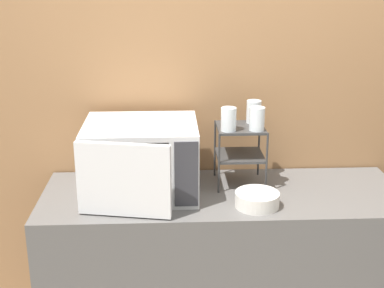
{
  "coord_description": "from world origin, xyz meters",
  "views": [
    {
      "loc": [
        -0.26,
        -2.03,
        1.94
      ],
      "look_at": [
        -0.15,
        0.33,
        1.15
      ],
      "focal_mm": 50.0,
      "sensor_mm": 36.0,
      "label": 1
    }
  ],
  "objects_px": {
    "microwave": "(141,159)",
    "bowl": "(257,200)",
    "glass_back_right": "(254,112)",
    "dish_rack": "(240,143)",
    "glass_front_right": "(257,119)",
    "glass_front_left": "(229,119)"
  },
  "relations": [
    {
      "from": "microwave",
      "to": "bowl",
      "type": "height_order",
      "value": "microwave"
    },
    {
      "from": "glass_back_right",
      "to": "bowl",
      "type": "distance_m",
      "value": 0.46
    },
    {
      "from": "bowl",
      "to": "dish_rack",
      "type": "bearing_deg",
      "value": 99.41
    },
    {
      "from": "glass_front_right",
      "to": "bowl",
      "type": "distance_m",
      "value": 0.38
    },
    {
      "from": "glass_back_right",
      "to": "bowl",
      "type": "bearing_deg",
      "value": -94.47
    },
    {
      "from": "glass_front_left",
      "to": "bowl",
      "type": "xyz_separation_m",
      "value": [
        0.11,
        -0.21,
        -0.32
      ]
    },
    {
      "from": "glass_front_left",
      "to": "glass_back_right",
      "type": "distance_m",
      "value": 0.19
    },
    {
      "from": "glass_front_left",
      "to": "bowl",
      "type": "height_order",
      "value": "glass_front_left"
    },
    {
      "from": "glass_back_right",
      "to": "bowl",
      "type": "relative_size",
      "value": 0.56
    },
    {
      "from": "glass_back_right",
      "to": "dish_rack",
      "type": "bearing_deg",
      "value": -138.01
    },
    {
      "from": "glass_front_right",
      "to": "bowl",
      "type": "xyz_separation_m",
      "value": [
        -0.02,
        -0.21,
        -0.32
      ]
    },
    {
      "from": "dish_rack",
      "to": "bowl",
      "type": "bearing_deg",
      "value": -80.59
    },
    {
      "from": "dish_rack",
      "to": "glass_back_right",
      "type": "height_order",
      "value": "glass_back_right"
    },
    {
      "from": "microwave",
      "to": "glass_front_right",
      "type": "xyz_separation_m",
      "value": [
        0.54,
        0.03,
        0.18
      ]
    },
    {
      "from": "microwave",
      "to": "glass_front_left",
      "type": "relative_size",
      "value": 4.9
    },
    {
      "from": "microwave",
      "to": "dish_rack",
      "type": "xyz_separation_m",
      "value": [
        0.48,
        0.09,
        0.04
      ]
    },
    {
      "from": "glass_back_right",
      "to": "glass_front_left",
      "type": "bearing_deg",
      "value": -136.93
    },
    {
      "from": "bowl",
      "to": "microwave",
      "type": "bearing_deg",
      "value": 161.11
    },
    {
      "from": "dish_rack",
      "to": "glass_front_right",
      "type": "height_order",
      "value": "glass_front_right"
    },
    {
      "from": "glass_front_left",
      "to": "glass_back_right",
      "type": "height_order",
      "value": "same"
    },
    {
      "from": "dish_rack",
      "to": "bowl",
      "type": "relative_size",
      "value": 1.48
    },
    {
      "from": "microwave",
      "to": "glass_back_right",
      "type": "height_order",
      "value": "glass_back_right"
    }
  ]
}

